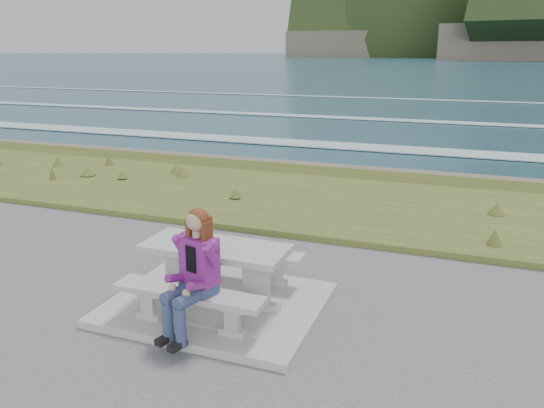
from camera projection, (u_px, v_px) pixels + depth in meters
name	position (u px, v px, depth m)	size (l,w,h in m)	color
concrete_slab	(217.00, 304.00, 6.71)	(2.60, 2.10, 0.10)	#A8A8A3
picnic_table	(216.00, 258.00, 6.54)	(1.80, 0.75, 0.75)	#A8A8A3
bench_landward	(189.00, 299.00, 5.97)	(1.80, 0.35, 0.45)	#A8A8A3
bench_seaward	(239.00, 255.00, 7.23)	(1.80, 0.35, 0.45)	#A8A8A3
grass_verge	(323.00, 205.00, 11.22)	(160.00, 4.50, 0.22)	#394E1D
shore_drop	(352.00, 176.00, 13.82)	(160.00, 0.80, 2.20)	brown
ocean	(417.00, 141.00, 29.75)	(1600.00, 1600.00, 0.09)	#1F4558
seated_woman	(190.00, 291.00, 5.77)	(0.58, 0.79, 1.42)	navy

